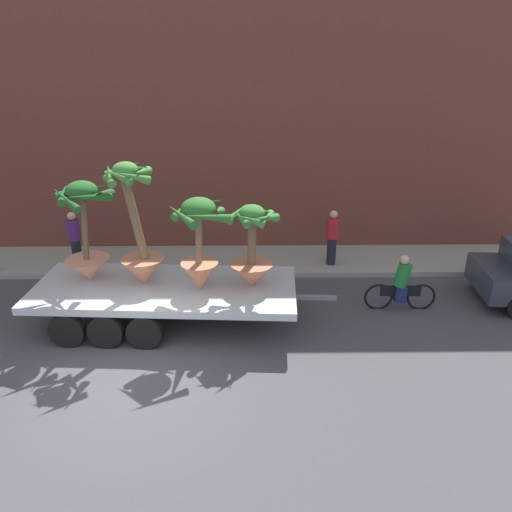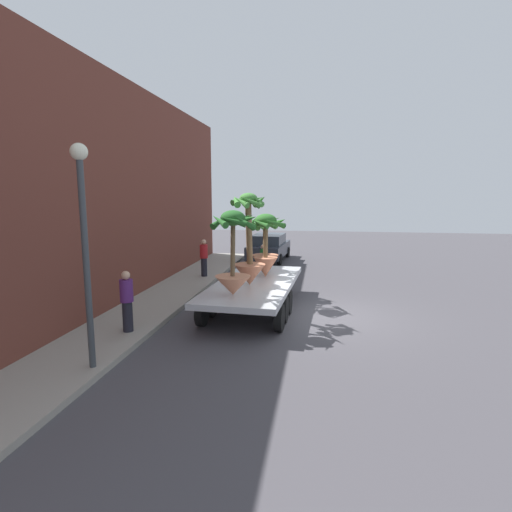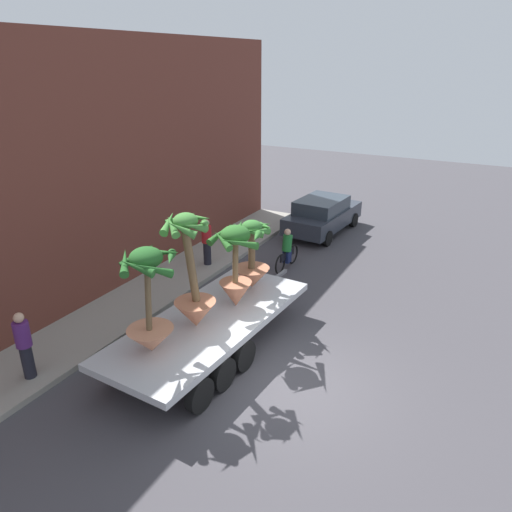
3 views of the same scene
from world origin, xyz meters
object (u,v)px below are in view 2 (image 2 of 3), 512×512
at_px(potted_palm_extra, 233,258).
at_px(cyclist, 263,262).
at_px(potted_palm_middle, 266,245).
at_px(street_lamp, 84,228).
at_px(potted_palm_front, 265,249).
at_px(pedestrian_far_left, 204,257).
at_px(pedestrian_near_gate, 127,300).
at_px(potted_palm_rear, 249,251).
at_px(parked_car, 269,247).
at_px(flatbed_trailer, 253,289).

relative_size(potted_palm_extra, cyclist, 1.36).
bearing_deg(potted_palm_middle, street_lamp, 154.76).
relative_size(potted_palm_front, cyclist, 1.11).
bearing_deg(pedestrian_far_left, pedestrian_near_gate, -179.58).
distance_m(potted_palm_rear, pedestrian_near_gate, 4.09).
xyz_separation_m(potted_palm_rear, potted_palm_front, (2.66, -0.16, -0.30)).
xyz_separation_m(parked_car, pedestrian_far_left, (-5.68, 2.29, 0.21)).
xyz_separation_m(pedestrian_near_gate, street_lamp, (-2.32, -0.31, 2.19)).
relative_size(potted_palm_front, pedestrian_near_gate, 1.19).
height_order(potted_palm_front, parked_car, potted_palm_front).
bearing_deg(potted_palm_middle, pedestrian_far_left, 42.94).
bearing_deg(parked_car, potted_palm_front, -173.65).
height_order(flatbed_trailer, potted_palm_front, potted_palm_front).
height_order(flatbed_trailer, potted_palm_extra, potted_palm_extra).
bearing_deg(potted_palm_middle, flatbed_trailer, 166.71).
relative_size(parked_car, pedestrian_far_left, 2.65).
bearing_deg(potted_palm_rear, street_lamp, 151.58).
distance_m(potted_palm_extra, pedestrian_far_left, 7.04).
bearing_deg(parked_car, cyclist, -176.34).
distance_m(flatbed_trailer, cyclist, 6.19).
bearing_deg(cyclist, potted_palm_front, -170.67).
bearing_deg(parked_car, potted_palm_extra, -177.67).
height_order(potted_palm_rear, potted_palm_front, potted_palm_rear).
relative_size(flatbed_trailer, parked_car, 1.62).
height_order(potted_palm_front, pedestrian_near_gate, potted_palm_front).
bearing_deg(potted_palm_rear, pedestrian_near_gate, 131.11).
xyz_separation_m(flatbed_trailer, potted_palm_rear, (-0.30, 0.07, 1.33)).
bearing_deg(potted_palm_extra, flatbed_trailer, -11.34).
bearing_deg(pedestrian_near_gate, potted_palm_rear, -48.89).
height_order(parked_car, pedestrian_far_left, pedestrian_far_left).
distance_m(pedestrian_near_gate, pedestrian_far_left, 7.68).
distance_m(flatbed_trailer, potted_palm_extra, 2.09).
relative_size(flatbed_trailer, potted_palm_extra, 2.95).
distance_m(potted_palm_middle, potted_palm_extra, 2.82).
distance_m(potted_palm_rear, cyclist, 6.65).
bearing_deg(potted_palm_middle, potted_palm_rear, 166.70).
bearing_deg(parked_car, pedestrian_near_gate, 170.50).
relative_size(flatbed_trailer, street_lamp, 1.52).
distance_m(pedestrian_far_left, street_lamp, 10.25).
height_order(cyclist, parked_car, parked_car).
height_order(potted_palm_rear, street_lamp, street_lamp).
xyz_separation_m(potted_palm_rear, street_lamp, (-4.92, 2.66, 1.13)).
height_order(potted_palm_front, street_lamp, street_lamp).
bearing_deg(potted_palm_extra, potted_palm_rear, -10.86).
relative_size(potted_palm_front, potted_palm_extra, 0.82).
bearing_deg(flatbed_trailer, pedestrian_far_left, 32.96).
distance_m(potted_palm_middle, street_lamp, 7.14).
distance_m(cyclist, street_lamp, 11.88).
xyz_separation_m(potted_palm_rear, pedestrian_far_left, (5.09, 3.03, -1.06)).
bearing_deg(potted_palm_front, pedestrian_near_gate, 149.17).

